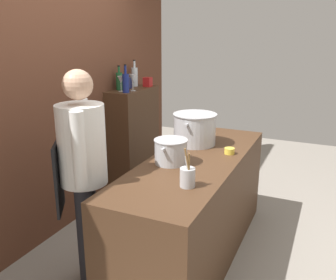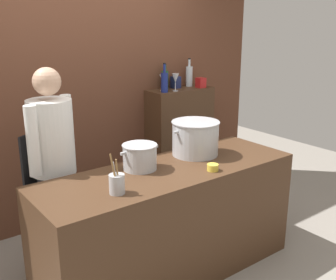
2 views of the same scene
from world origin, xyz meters
The scene contains 16 objects.
ground_plane centered at (0.00, 0.00, 0.00)m, with size 8.00×8.00×0.00m, color gray.
brick_back_panel centered at (0.00, 1.40, 1.50)m, with size 4.40×0.10×3.00m, color brown.
prep_counter centered at (0.00, 0.00, 0.45)m, with size 2.09×0.70×0.90m, color #472D1C.
bar_cabinet centered at (1.06, 1.19, 0.63)m, with size 0.76×0.32×1.25m, color #472D1C.
chef centered at (-0.67, 0.61, 0.96)m, with size 0.46×0.41×1.66m.
stockpot_large centered at (0.39, 0.15, 1.04)m, with size 0.46×0.40×0.28m.
stockpot_small centered at (-0.18, 0.14, 1.00)m, with size 0.33×0.27×0.19m.
utensil_crock centered at (-0.55, -0.15, 0.97)m, with size 0.10×0.10×0.28m.
butter_jar centered at (0.24, -0.22, 0.93)m, with size 0.09×0.09×0.05m, color yellow.
wine_bottle_green centered at (0.92, 1.27, 1.36)m, with size 0.07×0.07×0.28m.
wine_bottle_clear centered at (1.25, 1.26, 1.38)m, with size 0.08×0.08×0.32m.
wine_bottle_cobalt centered at (0.78, 1.11, 1.37)m, with size 0.07×0.07×0.31m.
wine_glass_short centered at (0.83, 1.20, 1.38)m, with size 0.08×0.08×0.17m.
wine_glass_tall centered at (0.92, 1.10, 1.39)m, with size 0.08×0.08×0.19m.
spice_tin_red centered at (1.29, 1.10, 1.31)m, with size 0.09×0.09×0.11m, color red.
spice_tin_navy centered at (1.05, 1.26, 1.32)m, with size 0.09×0.09×0.13m, color navy.
Camera 1 is at (-2.66, -0.97, 1.90)m, focal length 39.05 mm.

